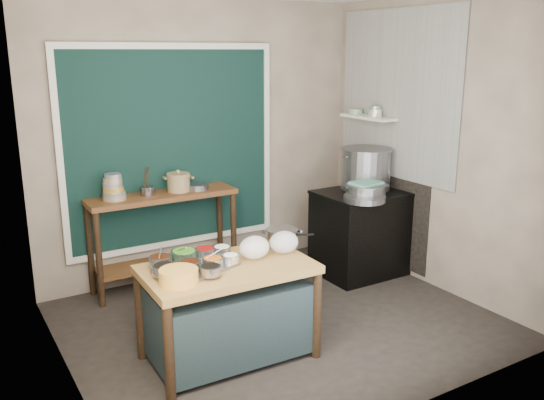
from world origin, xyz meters
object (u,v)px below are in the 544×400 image
prep_table (229,312)px  utensil_cup (147,191)px  saucepan (282,238)px  yellow_basin (179,276)px  ceramic_crock (179,183)px  stove_block (362,234)px  stock_pot (366,169)px  steamer (366,191)px  back_counter (164,240)px  condiment_tray (196,268)px

prep_table → utensil_cup: size_ratio=8.83×
utensil_cup → saucepan: bearing=-66.6°
yellow_basin → ceramic_crock: size_ratio=1.13×
stove_block → stock_pot: bearing=44.0°
stock_pot → steamer: 0.41m
back_counter → condiment_tray: back_counter is taller
stove_block → steamer: 0.58m
stove_block → utensil_cup: size_ratio=6.36×
stove_block → stock_pot: size_ratio=1.64×
prep_table → ceramic_crock: bearing=81.9°
prep_table → steamer: steamer is taller
back_counter → prep_table: bearing=-93.6°
ceramic_crock → utensil_cup: bearing=178.7°
yellow_basin → stock_pot: (2.54, 1.08, 0.29)m
ceramic_crock → stock_pot: bearing=-19.3°
condiment_tray → yellow_basin: yellow_basin is taller
stock_pot → stove_block: bearing=-136.0°
prep_table → steamer: (1.86, 0.65, 0.57)m
utensil_cup → ceramic_crock: (0.32, -0.01, 0.04)m
ceramic_crock → prep_table: bearing=-99.9°
back_counter → steamer: (1.76, -0.93, 0.47)m
condiment_tray → stove_block: bearing=19.7°
saucepan → stock_pot: size_ratio=0.48×
back_counter → stock_pot: (2.00, -0.63, 0.62)m
condiment_tray → saucepan: (0.80, 0.11, 0.06)m
yellow_basin → steamer: size_ratio=0.64×
stove_block → yellow_basin: yellow_basin is taller
yellow_basin → saucepan: saucepan is taller
yellow_basin → steamer: steamer is taller
back_counter → ceramic_crock: 0.58m
stove_block → utensil_cup: bearing=160.0°
prep_table → back_counter: 1.59m
yellow_basin → utensil_cup: (0.39, 1.72, 0.19)m
back_counter → saucepan: size_ratio=5.46×
prep_table → saucepan: size_ratio=4.71×
prep_table → back_counter: bearing=88.1°
utensil_cup → stock_pot: (2.14, -0.65, 0.10)m
ceramic_crock → steamer: bearing=-30.4°
prep_table → back_counter: back_counter is taller
saucepan → condiment_tray: bearing=-150.1°
yellow_basin → saucepan: bearing=16.0°
stove_block → back_counter: bearing=159.0°
prep_table → condiment_tray: bearing=168.5°
ceramic_crock → stock_pot: (1.83, -0.64, 0.06)m
stove_block → saucepan: saucepan is taller
stock_pot → condiment_tray: bearing=-159.0°
condiment_tray → ceramic_crock: (0.50, 1.53, 0.27)m
condiment_tray → saucepan: 0.81m
utensil_cup → stock_pot: size_ratio=0.26×
utensil_cup → prep_table: bearing=-88.5°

